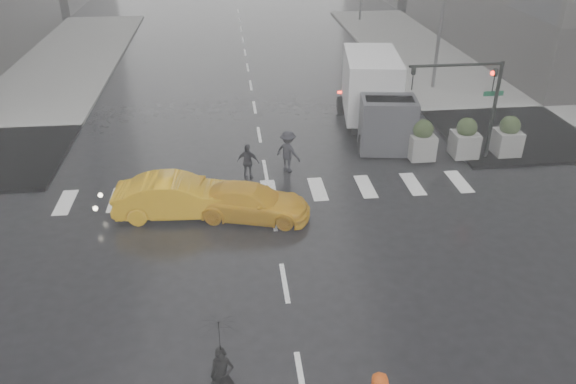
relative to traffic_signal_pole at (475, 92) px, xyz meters
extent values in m
plane|color=black|center=(-9.01, -8.01, -3.22)|extent=(120.00, 120.00, 0.00)
cube|color=slate|center=(10.49, 9.49, -3.14)|extent=(35.00, 35.00, 0.15)
cylinder|color=black|center=(0.99, -0.01, -0.97)|extent=(0.16, 0.16, 4.50)
cylinder|color=black|center=(-1.01, -0.01, 1.18)|extent=(4.00, 0.12, 0.12)
imported|color=black|center=(0.74, -0.01, 0.48)|extent=(0.16, 0.20, 1.00)
imported|color=black|center=(-2.81, -0.01, 0.68)|extent=(0.16, 0.20, 1.00)
sphere|color=#FF190C|center=(0.64, -0.01, 0.78)|extent=(0.20, 0.20, 0.20)
cube|color=#0B5330|center=(0.99, 0.29, -0.22)|extent=(0.90, 0.03, 0.22)
cylinder|color=#59595B|center=(1.99, 9.99, 1.28)|extent=(0.20, 0.20, 9.00)
cube|color=slate|center=(-2.01, 0.19, -2.52)|extent=(1.10, 1.10, 1.10)
sphere|color=black|center=(-2.01, 0.19, -1.72)|extent=(0.90, 0.90, 0.90)
cube|color=slate|center=(-0.01, 0.19, -2.52)|extent=(1.10, 1.10, 1.10)
sphere|color=black|center=(-0.01, 0.19, -1.72)|extent=(0.90, 0.90, 0.90)
cube|color=slate|center=(1.99, 0.19, -2.52)|extent=(1.10, 1.10, 1.10)
sphere|color=black|center=(1.99, 0.19, -1.72)|extent=(0.90, 0.90, 0.90)
imported|color=black|center=(-10.94, -12.32, -2.44)|extent=(0.60, 0.42, 1.56)
imported|color=black|center=(-10.94, -12.32, -1.23)|extent=(1.05, 1.07, 0.88)
imported|color=black|center=(-9.77, -0.76, -2.43)|extent=(1.04, 0.79, 1.58)
imported|color=black|center=(-8.03, -0.22, -2.29)|extent=(1.33, 1.30, 1.86)
imported|color=#E8A10C|center=(-12.51, -3.41, -2.45)|extent=(4.71, 1.83, 1.53)
imported|color=#E8A10C|center=(-9.82, -3.89, -2.58)|extent=(4.20, 2.70, 1.27)
cube|color=silver|center=(-3.29, 4.76, -1.03)|extent=(2.56, 4.91, 2.88)
cube|color=#2D2E32|center=(-3.29, 1.34, -1.88)|extent=(2.45, 1.92, 2.45)
cube|color=black|center=(-3.29, 1.34, -1.14)|extent=(2.13, 0.96, 0.96)
cylinder|color=black|center=(-4.41, 1.13, -2.74)|extent=(0.30, 0.96, 0.96)
cylinder|color=black|center=(-2.17, 1.13, -2.74)|extent=(0.30, 0.96, 0.96)
cylinder|color=black|center=(-4.41, 3.48, -2.74)|extent=(0.30, 0.96, 0.96)
cylinder|color=black|center=(-2.17, 3.48, -2.74)|extent=(0.30, 0.96, 0.96)
cylinder|color=black|center=(-4.41, 6.46, -2.74)|extent=(0.30, 0.96, 0.96)
cylinder|color=black|center=(-2.17, 6.46, -2.74)|extent=(0.30, 0.96, 0.96)
camera|label=1|loc=(-10.46, -21.95, 7.63)|focal=35.00mm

